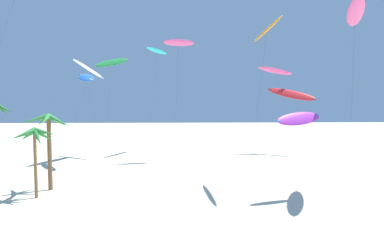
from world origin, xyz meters
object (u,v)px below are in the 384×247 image
at_px(flying_kite_0, 291,94).
at_px(flying_kite_4, 179,43).
at_px(palm_tree_2, 49,129).
at_px(flying_kite_3, 157,51).
at_px(flying_kite_1, 299,119).
at_px(palm_tree_3, 34,138).
at_px(flying_kite_5, 86,77).
at_px(flying_kite_11, 267,30).
at_px(flying_kite_8, 275,71).
at_px(flying_kite_9, 355,13).
at_px(flying_kite_6, 89,69).
at_px(flying_kite_7, 111,63).

xyz_separation_m(flying_kite_0, flying_kite_4, (-19.86, -5.40, 7.77)).
height_order(palm_tree_2, flying_kite_0, flying_kite_0).
bearing_deg(flying_kite_3, flying_kite_1, -62.65).
relative_size(palm_tree_3, flying_kite_5, 0.48).
distance_m(flying_kite_1, flying_kite_4, 25.79).
height_order(palm_tree_3, flying_kite_11, flying_kite_11).
distance_m(palm_tree_3, flying_kite_0, 41.87).
relative_size(palm_tree_2, flying_kite_11, 0.45).
bearing_deg(flying_kite_1, flying_kite_8, 76.93).
relative_size(palm_tree_2, flying_kite_5, 0.57).
height_order(flying_kite_3, flying_kite_9, flying_kite_3).
bearing_deg(palm_tree_2, palm_tree_3, -93.08).
xyz_separation_m(flying_kite_3, flying_kite_5, (-9.56, -11.56, -5.86)).
distance_m(flying_kite_0, flying_kite_11, 24.87).
relative_size(flying_kite_8, flying_kite_11, 0.91).
xyz_separation_m(flying_kite_0, flying_kite_1, (-8.77, -25.97, -3.16)).
height_order(flying_kite_6, flying_kite_8, flying_kite_6).
bearing_deg(flying_kite_6, flying_kite_0, 6.15).
bearing_deg(flying_kite_4, palm_tree_2, -127.92).
xyz_separation_m(palm_tree_3, flying_kite_7, (1.68, 24.66, 10.19)).
height_order(flying_kite_4, flying_kite_9, flying_kite_4).
bearing_deg(flying_kite_9, flying_kite_6, 147.10).
bearing_deg(flying_kite_6, flying_kite_11, -37.38).
distance_m(flying_kite_0, flying_kite_6, 34.63).
distance_m(flying_kite_4, flying_kite_9, 25.38).
height_order(palm_tree_3, flying_kite_8, flying_kite_8).
bearing_deg(flying_kite_6, flying_kite_9, -32.90).
xyz_separation_m(palm_tree_3, flying_kite_4, (13.33, 19.65, 12.68)).
bearing_deg(flying_kite_0, flying_kite_9, -96.38).
xyz_separation_m(flying_kite_0, flying_kite_9, (-2.69, -24.09, 7.07)).
xyz_separation_m(flying_kite_1, flying_kite_11, (-1.89, 4.28, 9.05)).
xyz_separation_m(palm_tree_3, flying_kite_9, (30.49, 0.96, 11.98)).
distance_m(palm_tree_2, flying_kite_0, 40.10).
height_order(flying_kite_3, flying_kite_7, flying_kite_3).
xyz_separation_m(flying_kite_8, flying_kite_11, (-8.26, -23.18, 1.64)).
relative_size(flying_kite_5, flying_kite_11, 0.79).
bearing_deg(flying_kite_3, palm_tree_3, -108.38).
bearing_deg(palm_tree_3, flying_kite_9, 1.80).
height_order(flying_kite_8, flying_kite_9, flying_kite_9).
distance_m(palm_tree_2, flying_kite_9, 32.45).
bearing_deg(flying_kite_7, flying_kite_1, -48.37).
height_order(palm_tree_3, flying_kite_9, flying_kite_9).
distance_m(flying_kite_5, flying_kite_6, 5.10).
distance_m(flying_kite_5, flying_kite_9, 34.81).
height_order(flying_kite_0, flying_kite_8, flying_kite_8).
xyz_separation_m(flying_kite_5, flying_kite_9, (30.68, -15.66, 5.00)).
relative_size(flying_kite_4, flying_kite_6, 1.18).
distance_m(flying_kite_4, flying_kite_7, 12.92).
distance_m(flying_kite_1, flying_kite_5, 30.67).
xyz_separation_m(flying_kite_0, flying_kite_5, (-33.38, -8.43, 2.07)).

